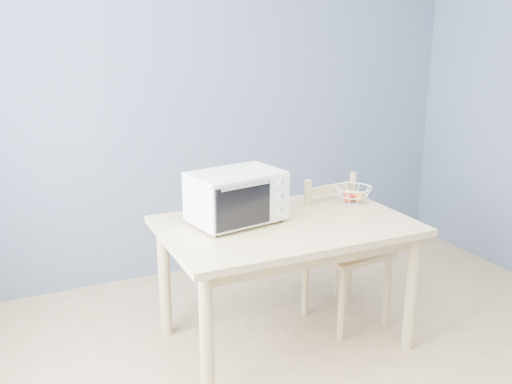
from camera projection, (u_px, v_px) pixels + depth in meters
name	position (u px, v px, depth m)	size (l,w,h in m)	color
room	(418.00, 164.00, 2.22)	(4.01, 4.51, 2.61)	tan
dining_table	(286.00, 239.00, 3.25)	(1.40, 0.90, 0.75)	#D4BC7F
toaster_oven	(233.00, 197.00, 3.17)	(0.55, 0.45, 0.30)	white
fruit_basket	(353.00, 195.00, 3.56)	(0.26, 0.26, 0.11)	silver
dining_chair	(343.00, 252.00, 3.59)	(0.47, 0.47, 0.91)	#D4BC7F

